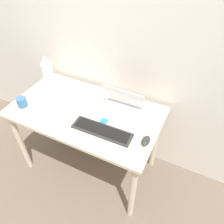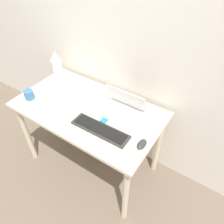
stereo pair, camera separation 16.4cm
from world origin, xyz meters
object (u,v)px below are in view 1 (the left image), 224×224
at_px(mp3_player, 104,121).
at_px(mouse, 146,141).
at_px(vase, 47,70).
at_px(laptop, 122,107).
at_px(mug, 22,102).
at_px(keyboard, 102,131).

bearing_deg(mp3_player, mouse, -8.82).
bearing_deg(vase, laptop, -4.87).
bearing_deg(mug, mp3_player, 10.80).
bearing_deg(mouse, laptop, 140.85).
bearing_deg(mouse, mug, -175.83).
xyz_separation_m(keyboard, mouse, (0.33, 0.04, 0.01)).
height_order(vase, mug, vase).
xyz_separation_m(mp3_player, mug, (-0.70, -0.13, 0.04)).
bearing_deg(vase, mug, -87.62).
relative_size(mouse, mug, 1.24).
distance_m(laptop, mug, 0.84).
relative_size(keyboard, mug, 5.76).
xyz_separation_m(keyboard, mp3_player, (-0.04, 0.10, -0.01)).
relative_size(mp3_player, mug, 0.65).
bearing_deg(mug, laptop, 21.79).
height_order(mouse, mug, mug).
distance_m(laptop, keyboard, 0.28).
distance_m(laptop, vase, 0.80).
height_order(laptop, mp3_player, laptop).
distance_m(keyboard, mouse, 0.33).
bearing_deg(laptop, vase, 175.13).
distance_m(keyboard, vase, 0.84).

